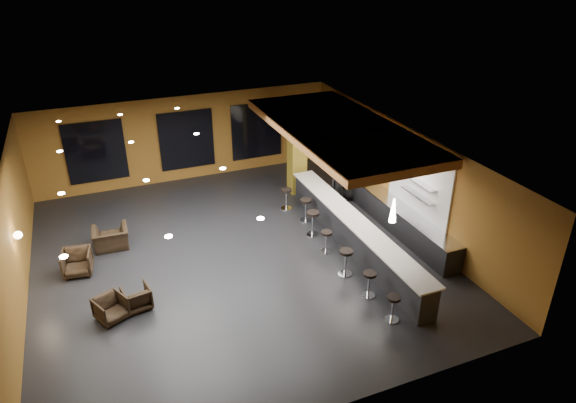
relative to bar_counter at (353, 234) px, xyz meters
name	(u,v)px	position (x,y,z in m)	size (l,w,h in m)	color
floor	(236,257)	(-3.65, 1.00, -0.55)	(12.00, 13.00, 0.10)	black
ceiling	(230,150)	(-3.65, 1.00, 3.05)	(12.00, 13.00, 0.10)	black
wall_back	(186,138)	(-3.65, 7.55, 1.25)	(12.00, 0.10, 3.50)	brown
wall_front	(331,349)	(-3.65, -5.55, 1.25)	(12.00, 0.10, 3.50)	brown
wall_left	(10,247)	(-9.70, 1.00, 1.25)	(0.10, 13.00, 3.50)	brown
wall_right	(403,175)	(2.40, 1.00, 1.25)	(0.10, 13.00, 3.50)	brown
wood_soffit	(338,129)	(0.35, 2.00, 2.86)	(3.60, 8.00, 0.28)	#9A5F2D
window_left	(96,152)	(-7.15, 7.44, 1.20)	(2.20, 0.06, 2.40)	black
window_center	(187,140)	(-3.65, 7.44, 1.20)	(2.20, 0.06, 2.40)	black
window_right	(257,131)	(-0.65, 7.44, 1.20)	(2.20, 0.06, 2.40)	black
tile_backsplash	(419,180)	(2.31, 0.00, 1.50)	(0.06, 3.20, 2.40)	white
bar_counter	(353,234)	(0.00, 0.00, 0.00)	(0.60, 8.00, 1.00)	black
bar_top	(354,220)	(0.00, 0.00, 0.52)	(0.78, 8.10, 0.05)	beige
prep_counter	(398,218)	(2.00, 0.50, -0.07)	(0.70, 6.00, 0.86)	black
prep_top	(399,206)	(2.00, 0.50, 0.39)	(0.72, 6.00, 0.03)	silver
wall_shelf_lower	(418,195)	(2.17, -0.20, 1.10)	(0.30, 1.50, 0.03)	silver
wall_shelf_upper	(420,182)	(2.17, -0.20, 1.55)	(0.30, 1.50, 0.03)	silver
column	(297,150)	(0.00, 4.60, 1.25)	(0.60, 0.60, 3.50)	olive
wall_sconce	(18,235)	(-9.53, 1.50, 1.30)	(0.22, 0.22, 0.22)	#FFE5B2
pendant_0	(393,210)	(0.00, -2.00, 1.85)	(0.20, 0.20, 0.70)	white
pendant_1	(349,176)	(0.00, 0.50, 1.85)	(0.20, 0.20, 0.70)	white
pendant_2	(315,149)	(0.00, 3.00, 1.85)	(0.20, 0.20, 0.70)	white
staff_a	(338,188)	(0.74, 2.56, 0.41)	(0.66, 0.43, 1.81)	black
staff_b	(342,180)	(1.21, 3.15, 0.36)	(0.84, 0.65, 1.73)	black
staff_c	(350,176)	(1.60, 3.21, 0.45)	(0.93, 0.60, 1.89)	black
armchair_a	(111,308)	(-7.54, -0.69, -0.17)	(0.71, 0.73, 0.67)	black
armchair_b	(137,298)	(-6.85, -0.46, -0.18)	(0.69, 0.71, 0.65)	black
armchair_c	(77,262)	(-8.26, 1.86, -0.12)	(0.81, 0.84, 0.76)	black
armchair_d	(111,238)	(-7.20, 2.99, -0.14)	(1.10, 0.96, 0.71)	black
bar_stool_0	(393,305)	(-0.78, -3.52, -0.02)	(0.38, 0.38, 0.76)	silver
bar_stool_1	(369,281)	(-0.83, -2.39, -0.01)	(0.39, 0.39, 0.77)	silver
bar_stool_2	(346,259)	(-0.93, -1.22, 0.03)	(0.42, 0.42, 0.83)	silver
bar_stool_3	(326,239)	(-0.90, 0.12, -0.03)	(0.37, 0.37, 0.74)	silver
bar_stool_4	(313,220)	(-0.85, 1.25, 0.06)	(0.44, 0.44, 0.87)	silver
bar_stool_5	(306,207)	(-0.65, 2.25, 0.04)	(0.42, 0.42, 0.84)	silver
bar_stool_6	(286,196)	(-0.95, 3.36, 0.01)	(0.41, 0.41, 0.80)	silver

